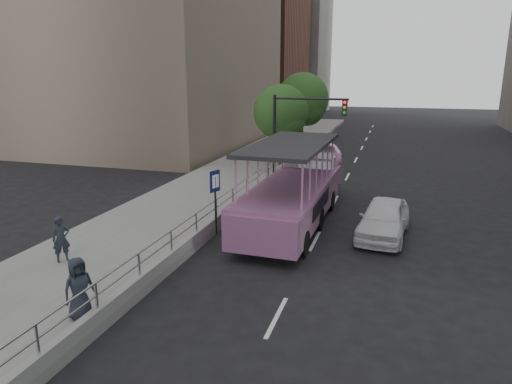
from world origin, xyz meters
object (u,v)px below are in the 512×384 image
Objects in this scene: parking_sign at (215,194)px; street_tree_far at (304,101)px; pedestrian_near at (61,239)px; street_tree_near at (282,114)px; pedestrian_far at (79,288)px; traffic_signal at (295,126)px; duck_boat at (298,189)px; car at (384,218)px.

street_tree_far is at bearing 90.33° from parking_sign.
pedestrian_near is at bearing -98.57° from street_tree_far.
street_tree_near is at bearing 29.23° from pedestrian_near.
street_tree_near is (0.33, 19.92, 2.70)m from pedestrian_far.
traffic_signal is (1.29, 8.87, 1.83)m from parking_sign.
pedestrian_near is (-6.31, -7.70, -0.28)m from duck_boat.
parking_sign is 18.48m from street_tree_far.
traffic_signal is 3.80m from street_tree_near.
street_tree_far reaches higher than duck_boat.
pedestrian_far reaches higher than pedestrian_near.
traffic_signal is at bearing -81.57° from street_tree_far.
street_tree_near is (-0.30, 12.29, 2.15)m from parking_sign.
traffic_signal is at bearing 131.78° from car.
car is at bearing -10.75° from pedestrian_far.
pedestrian_far is 16.77m from traffic_signal.
traffic_signal reaches higher than duck_boat.
duck_boat is 9.96m from pedestrian_near.
duck_boat is 2.51× the size of car.
parking_sign is 0.46× the size of street_tree_near.
street_tree_near reaches higher than duck_boat.
parking_sign is at bearing -132.50° from duck_boat.
traffic_signal is at bearing 103.85° from duck_boat.
parking_sign is at bearing 2.93° from pedestrian_near.
duck_boat is at bearing 47.50° from parking_sign.
pedestrian_far is (-7.14, -9.34, 0.37)m from car.
pedestrian_far is (2.94, -2.91, 0.05)m from pedestrian_near.
pedestrian_far is 0.62× the size of parking_sign.
street_tree_near reaches higher than traffic_signal.
car is at bearing -68.25° from street_tree_far.
car is 0.85× the size of traffic_signal.
duck_boat is 4.02m from car.
pedestrian_far is 26.12m from street_tree_far.
duck_boat reaches higher than pedestrian_near.
traffic_signal reaches higher than pedestrian_near.
street_tree_far is at bearing 88.09° from street_tree_near.
pedestrian_near is at bearing -109.72° from traffic_signal.
duck_boat is 10.09m from street_tree_near.
car is at bearing -57.22° from street_tree_near.
pedestrian_near is at bearing 71.95° from pedestrian_far.
pedestrian_far is at bearing -91.16° from street_tree_far.
street_tree_near reaches higher than pedestrian_near.
duck_boat is 6.42m from traffic_signal.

